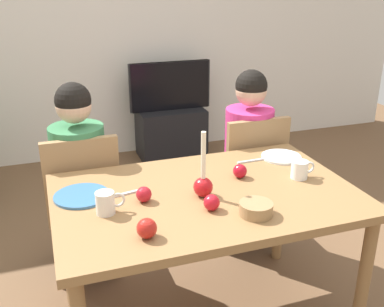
{
  "coord_description": "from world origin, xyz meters",
  "views": [
    {
      "loc": [
        -0.68,
        -1.76,
        1.69
      ],
      "look_at": [
        0.0,
        0.2,
        0.87
      ],
      "focal_mm": 42.25,
      "sensor_mm": 36.0,
      "label": 1
    }
  ],
  "objects_px": {
    "person_left_child": "(82,186)",
    "chair_right": "(249,173)",
    "apple_by_right_mug": "(147,228)",
    "plate_left": "(82,196)",
    "mug_right": "(300,170)",
    "dining_table": "(206,208)",
    "mug_left": "(106,203)",
    "tv": "(170,86)",
    "plate_right": "(281,157)",
    "candle_centerpiece": "(203,183)",
    "apple_far_edge": "(240,171)",
    "apple_by_left_plate": "(212,203)",
    "person_right_child": "(248,163)",
    "apple_near_candle": "(144,194)",
    "bowl_walnuts": "(256,209)",
    "tv_stand": "(171,133)",
    "chair_left": "(83,198)"
  },
  "relations": [
    {
      "from": "person_left_child",
      "to": "tv",
      "type": "xyz_separation_m",
      "value": [
        1.02,
        1.66,
        0.14
      ]
    },
    {
      "from": "chair_left",
      "to": "plate_left",
      "type": "bearing_deg",
      "value": -94.5
    },
    {
      "from": "plate_left",
      "to": "mug_left",
      "type": "relative_size",
      "value": 1.98
    },
    {
      "from": "dining_table",
      "to": "person_right_child",
      "type": "height_order",
      "value": "person_right_child"
    },
    {
      "from": "tv",
      "to": "plate_right",
      "type": "height_order",
      "value": "tv"
    },
    {
      "from": "person_left_child",
      "to": "apple_by_left_plate",
      "type": "relative_size",
      "value": 16.54
    },
    {
      "from": "plate_left",
      "to": "apple_by_left_plate",
      "type": "xyz_separation_m",
      "value": [
        0.52,
        -0.31,
        0.03
      ]
    },
    {
      "from": "plate_left",
      "to": "chair_left",
      "type": "bearing_deg",
      "value": 85.5
    },
    {
      "from": "plate_left",
      "to": "apple_by_right_mug",
      "type": "distance_m",
      "value": 0.48
    },
    {
      "from": "candle_centerpiece",
      "to": "mug_left",
      "type": "xyz_separation_m",
      "value": [
        -0.44,
        -0.02,
        -0.02
      ]
    },
    {
      "from": "plate_right",
      "to": "bowl_walnuts",
      "type": "relative_size",
      "value": 1.52
    },
    {
      "from": "person_right_child",
      "to": "tv_stand",
      "type": "bearing_deg",
      "value": 90.88
    },
    {
      "from": "mug_right",
      "to": "apple_by_right_mug",
      "type": "bearing_deg",
      "value": -161.27
    },
    {
      "from": "apple_by_right_mug",
      "to": "dining_table",
      "type": "bearing_deg",
      "value": 39.41
    },
    {
      "from": "person_left_child",
      "to": "mug_left",
      "type": "xyz_separation_m",
      "value": [
        0.05,
        -0.69,
        0.23
      ]
    },
    {
      "from": "dining_table",
      "to": "apple_far_edge",
      "type": "relative_size",
      "value": 19.97
    },
    {
      "from": "apple_by_left_plate",
      "to": "apple_far_edge",
      "type": "relative_size",
      "value": 1.01
    },
    {
      "from": "chair_right",
      "to": "dining_table",
      "type": "bearing_deg",
      "value": -130.99
    },
    {
      "from": "plate_left",
      "to": "mug_right",
      "type": "height_order",
      "value": "mug_right"
    },
    {
      "from": "chair_left",
      "to": "plate_right",
      "type": "xyz_separation_m",
      "value": [
        1.06,
        -0.34,
        0.24
      ]
    },
    {
      "from": "candle_centerpiece",
      "to": "mug_right",
      "type": "bearing_deg",
      "value": 3.09
    },
    {
      "from": "apple_near_candle",
      "to": "apple_by_left_plate",
      "type": "xyz_separation_m",
      "value": [
        0.26,
        -0.17,
        0.0
      ]
    },
    {
      "from": "chair_right",
      "to": "mug_left",
      "type": "xyz_separation_m",
      "value": [
        -1.0,
        -0.65,
        0.29
      ]
    },
    {
      "from": "candle_centerpiece",
      "to": "apple_far_edge",
      "type": "xyz_separation_m",
      "value": [
        0.24,
        0.13,
        -0.03
      ]
    },
    {
      "from": "mug_left",
      "to": "apple_near_candle",
      "type": "xyz_separation_m",
      "value": [
        0.17,
        0.05,
        -0.01
      ]
    },
    {
      "from": "chair_right",
      "to": "tv",
      "type": "height_order",
      "value": "tv"
    },
    {
      "from": "chair_right",
      "to": "candle_centerpiece",
      "type": "bearing_deg",
      "value": -131.0
    },
    {
      "from": "tv",
      "to": "dining_table",
      "type": "bearing_deg",
      "value": -102.32
    },
    {
      "from": "candle_centerpiece",
      "to": "dining_table",
      "type": "bearing_deg",
      "value": 48.83
    },
    {
      "from": "tv_stand",
      "to": "apple_by_left_plate",
      "type": "height_order",
      "value": "apple_by_left_plate"
    },
    {
      "from": "mug_right",
      "to": "apple_by_left_plate",
      "type": "distance_m",
      "value": 0.56
    },
    {
      "from": "dining_table",
      "to": "person_left_child",
      "type": "height_order",
      "value": "person_left_child"
    },
    {
      "from": "tv",
      "to": "mug_left",
      "type": "bearing_deg",
      "value": -112.46
    },
    {
      "from": "person_left_child",
      "to": "chair_right",
      "type": "bearing_deg",
      "value": -1.78
    },
    {
      "from": "tv_stand",
      "to": "plate_right",
      "type": "relative_size",
      "value": 2.93
    },
    {
      "from": "dining_table",
      "to": "chair_left",
      "type": "height_order",
      "value": "chair_left"
    },
    {
      "from": "plate_right",
      "to": "apple_by_left_plate",
      "type": "bearing_deg",
      "value": -143.52
    },
    {
      "from": "person_left_child",
      "to": "apple_by_right_mug",
      "type": "bearing_deg",
      "value": -79.94
    },
    {
      "from": "candle_centerpiece",
      "to": "apple_by_right_mug",
      "type": "relative_size",
      "value": 3.88
    },
    {
      "from": "chair_right",
      "to": "plate_left",
      "type": "distance_m",
      "value": 1.2
    },
    {
      "from": "chair_left",
      "to": "apple_near_candle",
      "type": "xyz_separation_m",
      "value": [
        0.22,
        -0.6,
        0.27
      ]
    },
    {
      "from": "mug_left",
      "to": "mug_right",
      "type": "distance_m",
      "value": 0.97
    },
    {
      "from": "apple_by_left_plate",
      "to": "mug_left",
      "type": "bearing_deg",
      "value": 164.61
    },
    {
      "from": "dining_table",
      "to": "chair_left",
      "type": "xyz_separation_m",
      "value": [
        -0.52,
        0.61,
        -0.15
      ]
    },
    {
      "from": "candle_centerpiece",
      "to": "mug_left",
      "type": "distance_m",
      "value": 0.44
    },
    {
      "from": "dining_table",
      "to": "apple_near_candle",
      "type": "bearing_deg",
      "value": 178.91
    },
    {
      "from": "apple_by_right_mug",
      "to": "plate_left",
      "type": "bearing_deg",
      "value": 115.13
    },
    {
      "from": "mug_left",
      "to": "apple_near_candle",
      "type": "distance_m",
      "value": 0.18
    },
    {
      "from": "person_left_child",
      "to": "apple_by_right_mug",
      "type": "relative_size",
      "value": 14.64
    },
    {
      "from": "tv_stand",
      "to": "apple_near_candle",
      "type": "xyz_separation_m",
      "value": [
        -0.8,
        -2.29,
        0.55
      ]
    }
  ]
}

